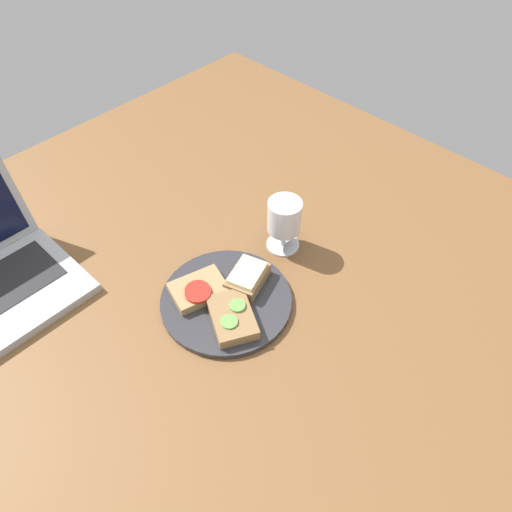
{
  "coord_description": "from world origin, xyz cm",
  "views": [
    {
      "loc": [
        -44.59,
        -50.35,
        81.67
      ],
      "look_at": [
        3.82,
        -3.76,
        8.0
      ],
      "focal_mm": 35.0,
      "sensor_mm": 36.0,
      "label": 1
    }
  ],
  "objects_px": {
    "plate": "(226,300)",
    "sandwich_with_cucumber": "(232,317)",
    "sandwich_with_cheese": "(246,278)",
    "sandwich_with_tomato": "(199,290)",
    "wine_glass": "(284,218)"
  },
  "relations": [
    {
      "from": "plate",
      "to": "sandwich_with_cucumber",
      "type": "bearing_deg",
      "value": -120.96
    },
    {
      "from": "plate",
      "to": "sandwich_with_cheese",
      "type": "distance_m",
      "value": 0.06
    },
    {
      "from": "sandwich_with_cucumber",
      "to": "sandwich_with_tomato",
      "type": "distance_m",
      "value": 0.09
    },
    {
      "from": "sandwich_with_cucumber",
      "to": "sandwich_with_tomato",
      "type": "relative_size",
      "value": 1.08
    },
    {
      "from": "wine_glass",
      "to": "sandwich_with_cucumber",
      "type": "bearing_deg",
      "value": -162.37
    },
    {
      "from": "sandwich_with_tomato",
      "to": "wine_glass",
      "type": "relative_size",
      "value": 1.01
    },
    {
      "from": "sandwich_with_cucumber",
      "to": "wine_glass",
      "type": "relative_size",
      "value": 1.1
    },
    {
      "from": "plate",
      "to": "wine_glass",
      "type": "xyz_separation_m",
      "value": [
        0.19,
        0.02,
        0.07
      ]
    },
    {
      "from": "sandwich_with_cheese",
      "to": "sandwich_with_tomato",
      "type": "height_order",
      "value": "sandwich_with_cheese"
    },
    {
      "from": "plate",
      "to": "sandwich_with_cheese",
      "type": "bearing_deg",
      "value": -1.08
    },
    {
      "from": "wine_glass",
      "to": "sandwich_with_tomato",
      "type": "bearing_deg",
      "value": 174.36
    },
    {
      "from": "plate",
      "to": "sandwich_with_cheese",
      "type": "xyz_separation_m",
      "value": [
        0.05,
        -0.0,
        0.02
      ]
    },
    {
      "from": "sandwich_with_cheese",
      "to": "wine_glass",
      "type": "relative_size",
      "value": 0.87
    },
    {
      "from": "plate",
      "to": "sandwich_with_cheese",
      "type": "height_order",
      "value": "sandwich_with_cheese"
    },
    {
      "from": "plate",
      "to": "wine_glass",
      "type": "height_order",
      "value": "wine_glass"
    }
  ]
}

